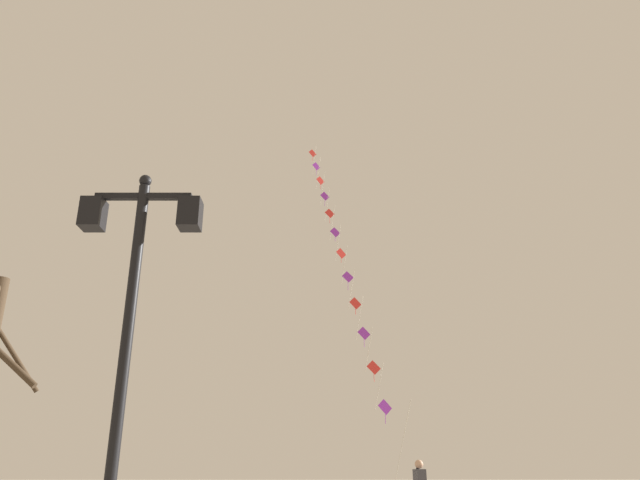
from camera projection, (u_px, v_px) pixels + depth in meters
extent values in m
cylinder|color=black|center=(122.00, 377.00, 6.96)|extent=(0.14, 0.14, 4.96)
sphere|color=black|center=(145.00, 181.00, 7.88)|extent=(0.16, 0.16, 0.16)
cube|color=black|center=(143.00, 197.00, 7.80)|extent=(1.26, 0.08, 0.08)
cube|color=black|center=(92.00, 214.00, 7.71)|extent=(0.28, 0.28, 0.40)
cube|color=beige|center=(92.00, 214.00, 7.71)|extent=(0.19, 0.19, 0.30)
cube|color=black|center=(189.00, 214.00, 7.71)|extent=(0.28, 0.28, 0.40)
cube|color=beige|center=(189.00, 214.00, 7.71)|extent=(0.19, 0.19, 0.30)
cylinder|color=silver|center=(399.00, 458.00, 17.87)|extent=(0.54, 2.33, 3.21)
cylinder|color=silver|center=(378.00, 387.00, 20.27)|extent=(0.26, 1.06, 1.46)
cylinder|color=silver|center=(368.00, 350.00, 21.76)|extent=(0.26, 1.06, 1.46)
cylinder|color=silver|center=(359.00, 318.00, 23.26)|extent=(0.26, 1.06, 1.46)
cylinder|color=silver|center=(351.00, 290.00, 24.75)|extent=(0.26, 1.06, 1.46)
cylinder|color=silver|center=(344.00, 265.00, 26.24)|extent=(0.26, 1.06, 1.46)
cylinder|color=silver|center=(337.00, 243.00, 27.74)|extent=(0.26, 1.06, 1.46)
cylinder|color=silver|center=(332.00, 223.00, 29.23)|extent=(0.26, 1.06, 1.46)
cylinder|color=silver|center=(327.00, 205.00, 30.72)|extent=(0.26, 1.06, 1.46)
cylinder|color=silver|center=(322.00, 188.00, 32.22)|extent=(0.26, 1.06, 1.46)
cylinder|color=silver|center=(318.00, 173.00, 33.71)|extent=(0.26, 1.06, 1.46)
cylinder|color=silver|center=(314.00, 160.00, 35.20)|extent=(0.26, 1.06, 1.46)
cube|color=purple|center=(384.00, 407.00, 19.52)|extent=(0.48, 0.19, 0.51)
cylinder|color=purple|center=(385.00, 419.00, 19.39)|extent=(0.03, 0.05, 0.32)
cube|color=red|center=(373.00, 368.00, 21.02)|extent=(0.51, 0.06, 0.51)
cylinder|color=red|center=(373.00, 378.00, 20.89)|extent=(0.02, 0.05, 0.29)
cube|color=purple|center=(363.00, 333.00, 22.51)|extent=(0.50, 0.14, 0.51)
cylinder|color=purple|center=(364.00, 343.00, 22.38)|extent=(0.02, 0.02, 0.31)
cube|color=red|center=(355.00, 303.00, 24.00)|extent=(0.50, 0.14, 0.51)
cylinder|color=red|center=(355.00, 311.00, 23.88)|extent=(0.02, 0.03, 0.26)
cube|color=purple|center=(347.00, 277.00, 25.50)|extent=(0.51, 0.03, 0.51)
cylinder|color=purple|center=(347.00, 286.00, 25.35)|extent=(0.02, 0.03, 0.39)
cube|color=red|center=(340.00, 253.00, 26.99)|extent=(0.47, 0.22, 0.51)
cylinder|color=red|center=(341.00, 260.00, 26.87)|extent=(0.03, 0.04, 0.25)
cube|color=purple|center=(334.00, 232.00, 28.48)|extent=(0.50, 0.11, 0.51)
cylinder|color=purple|center=(335.00, 239.00, 28.36)|extent=(0.02, 0.02, 0.25)
cube|color=red|center=(329.00, 213.00, 29.98)|extent=(0.51, 0.08, 0.51)
cylinder|color=red|center=(329.00, 220.00, 29.84)|extent=(0.02, 0.05, 0.35)
cube|color=purple|center=(324.00, 196.00, 31.47)|extent=(0.50, 0.13, 0.51)
cylinder|color=purple|center=(324.00, 203.00, 31.33)|extent=(0.03, 0.06, 0.35)
cube|color=red|center=(320.00, 181.00, 32.96)|extent=(0.46, 0.24, 0.51)
cylinder|color=red|center=(320.00, 186.00, 32.83)|extent=(0.04, 0.05, 0.31)
cube|color=purple|center=(316.00, 166.00, 34.46)|extent=(0.47, 0.22, 0.51)
cylinder|color=purple|center=(316.00, 172.00, 34.32)|extent=(0.03, 0.03, 0.37)
cube|color=red|center=(312.00, 153.00, 35.95)|extent=(0.48, 0.20, 0.51)
cylinder|color=red|center=(312.00, 158.00, 35.82)|extent=(0.04, 0.06, 0.30)
sphere|color=tan|center=(418.00, 464.00, 15.50)|extent=(0.22, 0.22, 0.22)
cylinder|color=#3F3F47|center=(416.00, 474.00, 15.61)|extent=(0.16, 0.40, 0.50)
cylinder|color=#423323|center=(14.00, 356.00, 11.49)|extent=(0.90, 0.72, 1.32)
cylinder|color=#423323|center=(11.00, 364.00, 11.17)|extent=(1.07, 0.17, 0.91)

